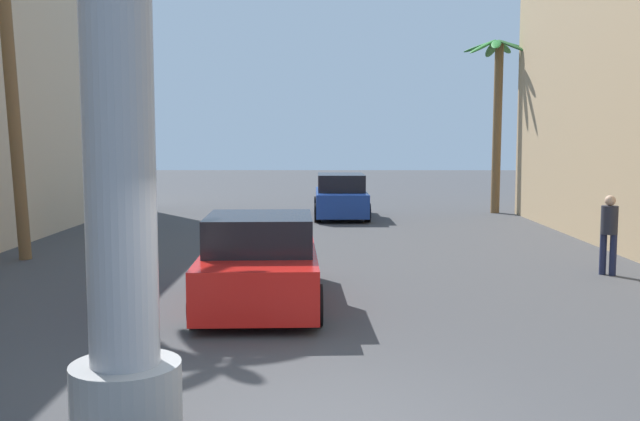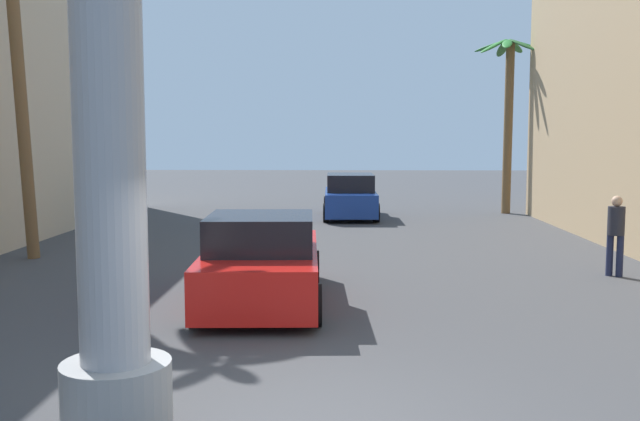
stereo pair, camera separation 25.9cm
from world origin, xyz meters
name	(u,v)px [view 1 (the left image)]	position (x,y,z in m)	size (l,w,h in m)	color
ground_plane	(321,259)	(0.00, 10.00, 0.00)	(92.43, 92.43, 0.00)	#424244
car_lead	(260,263)	(-1.03, 5.44, 0.70)	(2.18, 4.70, 1.56)	black
car_far	(341,197)	(0.66, 18.77, 0.73)	(1.96, 4.23, 1.56)	black
palm_tree_far_right	(497,99)	(6.58, 20.45, 4.31)	(2.53, 2.60, 6.55)	brown
pedestrian_mid_right	(609,229)	(5.97, 8.01, 0.97)	(0.47, 0.47, 1.67)	#1E233F
pedestrian_far_left	(110,202)	(-6.23, 14.13, 0.97)	(0.46, 0.46, 1.66)	#3F3833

